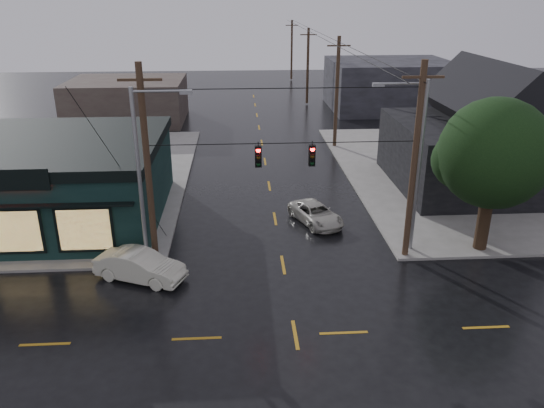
{
  "coord_description": "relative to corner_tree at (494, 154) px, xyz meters",
  "views": [
    {
      "loc": [
        -2.1,
        -18.0,
        12.97
      ],
      "look_at": [
        -0.58,
        5.86,
        3.44
      ],
      "focal_mm": 35.0,
      "sensor_mm": 36.0,
      "label": 1
    }
  ],
  "objects": [
    {
      "name": "sidewalk_ne",
      "position": [
        9.24,
        13.0,
        -5.33
      ],
      "size": [
        28.0,
        28.0,
        0.15
      ],
      "primitive_type": "cube",
      "color": "slate",
      "rests_on": "ground"
    },
    {
      "name": "utility_pole_nw",
      "position": [
        -17.26,
        -0.5,
        -5.41
      ],
      "size": [
        2.0,
        0.32,
        10.15
      ],
      "primitive_type": null,
      "color": "#332016",
      "rests_on": "ground"
    },
    {
      "name": "streetlight_ne",
      "position": [
        -3.76,
        0.2,
        -5.41
      ],
      "size": [
        5.4,
        0.3,
        9.15
      ],
      "primitive_type": null,
      "color": "gray",
      "rests_on": "ground"
    },
    {
      "name": "utility_pole_far_a",
      "position": [
        -4.26,
        21.0,
        -5.41
      ],
      "size": [
        2.0,
        0.32,
        9.65
      ],
      "primitive_type": null,
      "color": "#332016",
      "rests_on": "ground"
    },
    {
      "name": "bg_building_east",
      "position": [
        5.24,
        38.0,
        -2.61
      ],
      "size": [
        14.0,
        12.0,
        5.6
      ],
      "primitive_type": "cube",
      "color": "black",
      "rests_on": "ground"
    },
    {
      "name": "utility_pole_far_b",
      "position": [
        -4.26,
        41.0,
        -5.41
      ],
      "size": [
        2.0,
        0.32,
        9.15
      ],
      "primitive_type": null,
      "color": "#332016",
      "rests_on": "ground"
    },
    {
      "name": "ground_plane",
      "position": [
        -10.76,
        -7.0,
        -5.41
      ],
      "size": [
        160.0,
        160.0,
        0.0
      ],
      "primitive_type": "plane",
      "color": "black"
    },
    {
      "name": "utility_pole_far_c",
      "position": [
        -4.26,
        61.0,
        -5.41
      ],
      "size": [
        2.0,
        0.32,
        9.15
      ],
      "primitive_type": null,
      "color": "#332016",
      "rests_on": "ground"
    },
    {
      "name": "corner_tree",
      "position": [
        0.0,
        0.0,
        0.0
      ],
      "size": [
        5.67,
        5.67,
        8.13
      ],
      "color": "black",
      "rests_on": "ground"
    },
    {
      "name": "pizza_shop",
      "position": [
        -25.76,
        5.94,
        -2.85
      ],
      "size": [
        16.3,
        12.34,
        4.9
      ],
      "color": "black",
      "rests_on": "ground"
    },
    {
      "name": "utility_pole_ne",
      "position": [
        -4.26,
        -0.5,
        -5.41
      ],
      "size": [
        2.0,
        0.32,
        10.15
      ],
      "primitive_type": null,
      "color": "#332016",
      "rests_on": "ground"
    },
    {
      "name": "sedan_cream",
      "position": [
        -17.79,
        -2.03,
        -4.68
      ],
      "size": [
        4.69,
        3.15,
        1.46
      ],
      "primitive_type": "imported",
      "rotation": [
        0.0,
        0.0,
        1.17
      ],
      "color": "beige",
      "rests_on": "ground"
    },
    {
      "name": "streetlight_nw",
      "position": [
        -17.56,
        -1.2,
        -5.41
      ],
      "size": [
        5.4,
        0.3,
        9.15
      ],
      "primitive_type": null,
      "color": "gray",
      "rests_on": "ground"
    },
    {
      "name": "bg_building_west",
      "position": [
        -24.76,
        33.0,
        -3.21
      ],
      "size": [
        12.0,
        10.0,
        4.4
      ],
      "primitive_type": "cube",
      "color": "#392C29",
      "rests_on": "ground"
    },
    {
      "name": "ne_building",
      "position": [
        4.24,
        10.0,
        -0.94
      ],
      "size": [
        12.6,
        11.6,
        8.75
      ],
      "color": "black",
      "rests_on": "ground"
    },
    {
      "name": "span_signal_assembly",
      "position": [
        -10.67,
        -0.5,
        0.29
      ],
      "size": [
        13.0,
        0.48,
        1.23
      ],
      "color": "black",
      "rests_on": "ground"
    },
    {
      "name": "suv_silver",
      "position": [
        -8.35,
        4.2,
        -4.82
      ],
      "size": [
        3.4,
        4.65,
        1.18
      ],
      "primitive_type": "imported",
      "rotation": [
        0.0,
        0.0,
        0.39
      ],
      "color": "#B0AEA3",
      "rests_on": "ground"
    }
  ]
}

